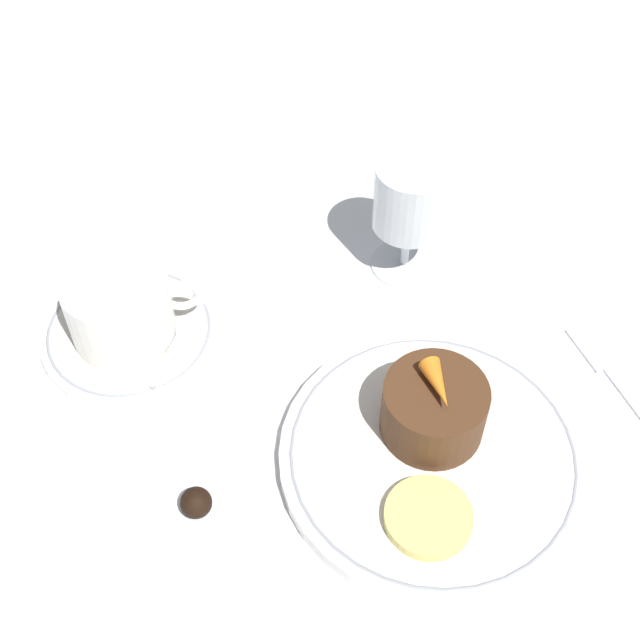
{
  "coord_description": "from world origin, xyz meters",
  "views": [
    {
      "loc": [
        -0.18,
        -0.4,
        0.62
      ],
      "look_at": [
        -0.08,
        0.07,
        0.04
      ],
      "focal_mm": 50.0,
      "sensor_mm": 36.0,
      "label": 1
    }
  ],
  "objects_px": {
    "wine_glass": "(410,202)",
    "dessert_cake": "(434,409)",
    "fork": "(625,391)",
    "coffee_cup": "(120,306)",
    "dinner_plate": "(432,457)"
  },
  "relations": [
    {
      "from": "coffee_cup",
      "to": "fork",
      "type": "height_order",
      "value": "coffee_cup"
    },
    {
      "from": "dessert_cake",
      "to": "wine_glass",
      "type": "bearing_deg",
      "value": 81.39
    },
    {
      "from": "wine_glass",
      "to": "fork",
      "type": "distance_m",
      "value": 0.24
    },
    {
      "from": "dinner_plate",
      "to": "wine_glass",
      "type": "bearing_deg",
      "value": 80.92
    },
    {
      "from": "coffee_cup",
      "to": "dessert_cake",
      "type": "relative_size",
      "value": 1.41
    },
    {
      "from": "dinner_plate",
      "to": "wine_glass",
      "type": "height_order",
      "value": "wine_glass"
    },
    {
      "from": "wine_glass",
      "to": "fork",
      "type": "height_order",
      "value": "wine_glass"
    },
    {
      "from": "fork",
      "to": "wine_glass",
      "type": "bearing_deg",
      "value": 129.0
    },
    {
      "from": "coffee_cup",
      "to": "wine_glass",
      "type": "height_order",
      "value": "wine_glass"
    },
    {
      "from": "dessert_cake",
      "to": "dinner_plate",
      "type": "bearing_deg",
      "value": -102.71
    },
    {
      "from": "dinner_plate",
      "to": "fork",
      "type": "xyz_separation_m",
      "value": [
        0.18,
        0.03,
        -0.01
      ]
    },
    {
      "from": "dinner_plate",
      "to": "wine_glass",
      "type": "distance_m",
      "value": 0.23
    },
    {
      "from": "wine_glass",
      "to": "dessert_cake",
      "type": "relative_size",
      "value": 1.46
    },
    {
      "from": "dinner_plate",
      "to": "coffee_cup",
      "type": "height_order",
      "value": "coffee_cup"
    },
    {
      "from": "coffee_cup",
      "to": "dessert_cake",
      "type": "height_order",
      "value": "coffee_cup"
    }
  ]
}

